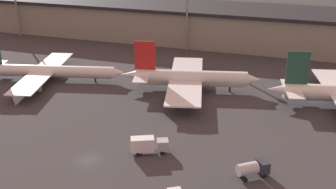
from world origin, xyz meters
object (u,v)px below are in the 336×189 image
object	(u,v)px
airplane_0	(47,71)
airplane_1	(189,78)
service_vehicle_2	(148,145)
service_vehicle_0	(252,168)

from	to	relation	value
airplane_0	airplane_1	bearing A→B (deg)	-6.01
airplane_1	service_vehicle_2	distance (m)	35.28
airplane_0	service_vehicle_2	distance (m)	52.01
service_vehicle_0	airplane_1	bearing A→B (deg)	83.74
airplane_0	service_vehicle_0	size ratio (longest dim) A/B	7.19
service_vehicle_2	airplane_0	bearing A→B (deg)	120.45
airplane_0	airplane_1	size ratio (longest dim) A/B	1.15
service_vehicle_0	airplane_0	bearing A→B (deg)	116.33
airplane_0	service_vehicle_0	xyz separation A→B (m)	(63.49, -31.81, -1.16)
airplane_0	service_vehicle_0	distance (m)	71.02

